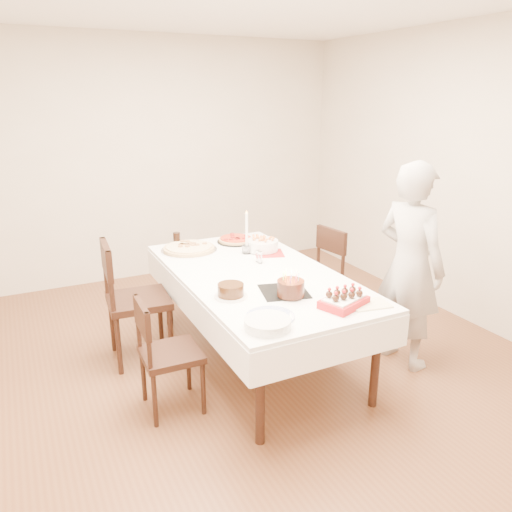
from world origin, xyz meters
name	(u,v)px	position (x,y,z in m)	size (l,w,h in m)	color
floor	(250,367)	(0.00, 0.00, 0.00)	(5.00, 5.00, 0.00)	brown
wall_back	(154,160)	(0.00, 2.50, 1.35)	(4.50, 0.04, 2.70)	beige
wall_right	(473,178)	(2.25, 0.00, 1.35)	(0.04, 5.00, 2.70)	beige
dining_table	(256,317)	(0.11, 0.11, 0.38)	(1.14, 2.14, 0.75)	white
chair_right_savory	(314,277)	(0.92, 0.50, 0.45)	(0.46, 0.46, 0.89)	black
chair_left_savory	(138,300)	(-0.72, 0.55, 0.50)	(0.52, 0.52, 1.01)	black
chair_left_dessert	(171,354)	(-0.70, -0.23, 0.41)	(0.42, 0.42, 0.82)	black
person	(410,266)	(1.16, -0.43, 0.81)	(0.59, 0.39, 1.62)	#B3ADA8
pizza_white	(189,248)	(-0.17, 0.88, 0.77)	(0.49, 0.49, 0.04)	beige
pizza_pepperoni	(236,240)	(0.31, 0.95, 0.77)	(0.35, 0.35, 0.04)	red
red_placemat	(269,254)	(0.43, 0.49, 0.75)	(0.25, 0.25, 0.01)	#B21E1E
pasta_bowl	(262,245)	(0.41, 0.59, 0.80)	(0.28, 0.28, 0.09)	white
taper_candle	(247,232)	(0.26, 0.59, 0.94)	(0.08, 0.08, 0.38)	white
shaker_pair	(260,258)	(0.24, 0.29, 0.80)	(0.09, 0.09, 0.10)	white
cola_glass	(177,239)	(-0.21, 1.09, 0.81)	(0.06, 0.06, 0.12)	black
layer_cake	(231,291)	(-0.26, -0.25, 0.80)	(0.23, 0.23, 0.09)	#351D0D
cake_board	(284,292)	(0.11, -0.33, 0.75)	(0.32, 0.32, 0.01)	black
birthday_cake	(291,283)	(0.11, -0.43, 0.85)	(0.19, 0.19, 0.17)	#3D1910
strawberry_box	(344,301)	(0.34, -0.72, 0.79)	(0.31, 0.21, 0.08)	#A61316
box_lid	(369,305)	(0.50, -0.78, 0.75)	(0.26, 0.17, 0.02)	beige
plate_stack	(267,323)	(-0.26, -0.78, 0.78)	(0.28, 0.28, 0.06)	white
china_plate	(270,316)	(-0.17, -0.66, 0.76)	(0.30, 0.30, 0.01)	white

